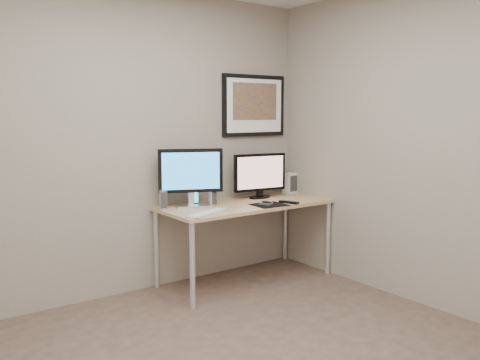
{
  "coord_description": "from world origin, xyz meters",
  "views": [
    {
      "loc": [
        -1.75,
        -2.31,
        1.54
      ],
      "look_at": [
        0.75,
        1.1,
        0.99
      ],
      "focal_mm": 38.0,
      "sensor_mm": 36.0,
      "label": 1
    }
  ],
  "objects_px": {
    "desk": "(246,210)",
    "monitor_large": "(191,175)",
    "monitor_tv": "(260,174)",
    "speaker_left": "(164,200)",
    "framed_art": "(254,106)",
    "keyboard": "(207,213)",
    "fan_unit": "(290,183)",
    "phone_dock": "(195,198)",
    "speaker_right": "(212,196)"
  },
  "relations": [
    {
      "from": "desk",
      "to": "phone_dock",
      "type": "height_order",
      "value": "phone_dock"
    },
    {
      "from": "desk",
      "to": "speaker_left",
      "type": "bearing_deg",
      "value": 167.89
    },
    {
      "from": "framed_art",
      "to": "phone_dock",
      "type": "distance_m",
      "value": 1.16
    },
    {
      "from": "desk",
      "to": "framed_art",
      "type": "relative_size",
      "value": 2.13
    },
    {
      "from": "fan_unit",
      "to": "monitor_tv",
      "type": "bearing_deg",
      "value": -179.62
    },
    {
      "from": "keyboard",
      "to": "fan_unit",
      "type": "xyz_separation_m",
      "value": [
        1.28,
        0.43,
        0.09
      ]
    },
    {
      "from": "framed_art",
      "to": "monitor_tv",
      "type": "height_order",
      "value": "framed_art"
    },
    {
      "from": "monitor_tv",
      "to": "desk",
      "type": "bearing_deg",
      "value": -144.61
    },
    {
      "from": "desk",
      "to": "fan_unit",
      "type": "xyz_separation_m",
      "value": [
        0.72,
        0.21,
        0.17
      ]
    },
    {
      "from": "speaker_left",
      "to": "phone_dock",
      "type": "bearing_deg",
      "value": 23.12
    },
    {
      "from": "speaker_right",
      "to": "phone_dock",
      "type": "distance_m",
      "value": 0.14
    },
    {
      "from": "desk",
      "to": "monitor_large",
      "type": "relative_size",
      "value": 3.02
    },
    {
      "from": "monitor_tv",
      "to": "fan_unit",
      "type": "relative_size",
      "value": 2.68
    },
    {
      "from": "framed_art",
      "to": "monitor_tv",
      "type": "relative_size",
      "value": 1.37
    },
    {
      "from": "framed_art",
      "to": "speaker_left",
      "type": "bearing_deg",
      "value": -171.29
    },
    {
      "from": "desk",
      "to": "keyboard",
      "type": "height_order",
      "value": "keyboard"
    },
    {
      "from": "speaker_left",
      "to": "keyboard",
      "type": "xyz_separation_m",
      "value": [
        0.2,
        -0.38,
        -0.08
      ]
    },
    {
      "from": "framed_art",
      "to": "speaker_right",
      "type": "relative_size",
      "value": 4.52
    },
    {
      "from": "speaker_right",
      "to": "phone_dock",
      "type": "xyz_separation_m",
      "value": [
        -0.12,
        0.08,
        -0.01
      ]
    },
    {
      "from": "speaker_left",
      "to": "framed_art",
      "type": "bearing_deg",
      "value": 33.44
    },
    {
      "from": "speaker_right",
      "to": "desk",
      "type": "bearing_deg",
      "value": -24.56
    },
    {
      "from": "framed_art",
      "to": "phone_dock",
      "type": "height_order",
      "value": "framed_art"
    },
    {
      "from": "framed_art",
      "to": "monitor_large",
      "type": "height_order",
      "value": "framed_art"
    },
    {
      "from": "framed_art",
      "to": "keyboard",
      "type": "height_order",
      "value": "framed_art"
    },
    {
      "from": "monitor_tv",
      "to": "monitor_large",
      "type": "bearing_deg",
      "value": -169.92
    },
    {
      "from": "framed_art",
      "to": "speaker_right",
      "type": "distance_m",
      "value": 1.08
    },
    {
      "from": "framed_art",
      "to": "speaker_left",
      "type": "xyz_separation_m",
      "value": [
        -1.11,
        -0.17,
        -0.81
      ]
    },
    {
      "from": "speaker_left",
      "to": "fan_unit",
      "type": "distance_m",
      "value": 1.48
    },
    {
      "from": "framed_art",
      "to": "monitor_tv",
      "type": "distance_m",
      "value": 0.69
    },
    {
      "from": "speaker_left",
      "to": "monitor_large",
      "type": "bearing_deg",
      "value": 14.7
    },
    {
      "from": "speaker_left",
      "to": "keyboard",
      "type": "bearing_deg",
      "value": -38.07
    },
    {
      "from": "phone_dock",
      "to": "desk",
      "type": "bearing_deg",
      "value": 5.44
    },
    {
      "from": "monitor_tv",
      "to": "keyboard",
      "type": "height_order",
      "value": "monitor_tv"
    },
    {
      "from": "speaker_left",
      "to": "fan_unit",
      "type": "bearing_deg",
      "value": 26.44
    },
    {
      "from": "monitor_tv",
      "to": "framed_art",
      "type": "bearing_deg",
      "value": 77.16
    },
    {
      "from": "monitor_large",
      "to": "phone_dock",
      "type": "relative_size",
      "value": 3.86
    },
    {
      "from": "monitor_tv",
      "to": "phone_dock",
      "type": "distance_m",
      "value": 0.74
    },
    {
      "from": "framed_art",
      "to": "monitor_large",
      "type": "distance_m",
      "value": 1.07
    },
    {
      "from": "speaker_left",
      "to": "keyboard",
      "type": "height_order",
      "value": "speaker_left"
    },
    {
      "from": "monitor_large",
      "to": "speaker_right",
      "type": "height_order",
      "value": "monitor_large"
    },
    {
      "from": "keyboard",
      "to": "fan_unit",
      "type": "distance_m",
      "value": 1.36
    },
    {
      "from": "phone_dock",
      "to": "keyboard",
      "type": "distance_m",
      "value": 0.4
    },
    {
      "from": "desk",
      "to": "framed_art",
      "type": "height_order",
      "value": "framed_art"
    },
    {
      "from": "desk",
      "to": "phone_dock",
      "type": "bearing_deg",
      "value": 160.95
    },
    {
      "from": "fan_unit",
      "to": "speaker_left",
      "type": "bearing_deg",
      "value": 173.33
    },
    {
      "from": "monitor_tv",
      "to": "keyboard",
      "type": "relative_size",
      "value": 1.23
    },
    {
      "from": "monitor_large",
      "to": "speaker_left",
      "type": "bearing_deg",
      "value": -166.57
    },
    {
      "from": "monitor_tv",
      "to": "speaker_left",
      "type": "bearing_deg",
      "value": -172.67
    },
    {
      "from": "phone_dock",
      "to": "keyboard",
      "type": "bearing_deg",
      "value": -82.4
    },
    {
      "from": "desk",
      "to": "monitor_large",
      "type": "bearing_deg",
      "value": 166.89
    }
  ]
}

